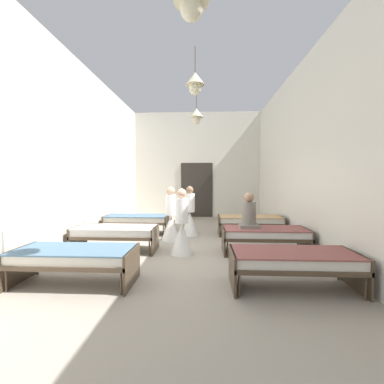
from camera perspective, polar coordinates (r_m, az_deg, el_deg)
name	(u,v)px	position (r m, az deg, el deg)	size (l,w,h in m)	color
ground_plane	(189,254)	(6.13, -0.64, -13.55)	(6.14, 11.81, 0.10)	#9E9384
room_shell	(192,156)	(7.12, -0.04, 8.03)	(5.94, 11.41, 4.64)	silver
bed_left_row_0	(75,257)	(4.65, -24.50, -12.90)	(1.90, 0.84, 0.57)	#473828
bed_right_row_0	(293,260)	(4.37, 21.49, -13.84)	(1.90, 0.84, 0.57)	#473828
bed_left_row_1	(116,232)	(6.35, -16.51, -8.55)	(1.90, 0.84, 0.57)	#473828
bed_right_row_1	(265,234)	(6.15, 15.77, -8.91)	(1.90, 0.84, 0.57)	#473828
bed_left_row_2	(137,220)	(8.14, -12.05, -5.99)	(1.90, 0.84, 0.57)	#473828
bed_right_row_2	(250,220)	(7.98, 12.71, -6.17)	(1.90, 0.84, 0.57)	#473828
nurse_near_aisle	(190,218)	(7.76, -0.50, -5.68)	(0.52, 0.52, 1.49)	white
nurse_mid_aisle	(171,221)	(7.13, -4.70, -6.45)	(0.52, 0.52, 1.49)	white
nurse_far_aisle	(182,231)	(5.83, -2.28, -8.54)	(0.52, 0.52, 1.49)	white
patient_seated_primary	(249,215)	(6.06, 12.48, -4.92)	(0.44, 0.44, 0.80)	slate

